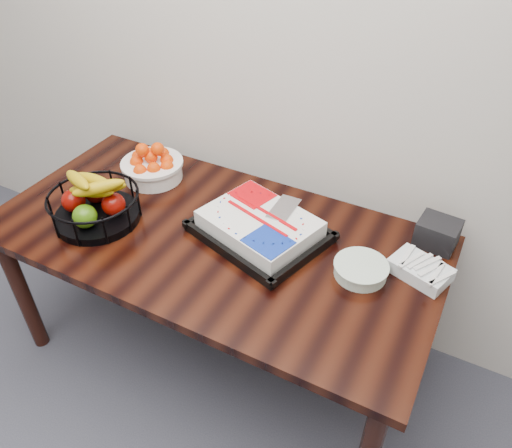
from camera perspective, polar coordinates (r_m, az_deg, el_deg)
The scene contains 7 objects.
table at distance 2.05m, azimuth -4.91°, elevation -2.91°, with size 1.80×0.90×0.75m.
cake_tray at distance 1.95m, azimuth 0.42°, elevation -0.31°, with size 0.57×0.50×0.10m.
tangerine_bowl at distance 2.32m, azimuth -11.80°, elevation 6.78°, with size 0.28×0.28×0.18m.
fruit_basket at distance 2.11m, azimuth -17.97°, elevation 2.20°, with size 0.37×0.37×0.19m.
plate_stack at distance 1.84m, azimuth 11.87°, elevation -5.12°, with size 0.20×0.20×0.05m.
fork_bag at distance 1.89m, azimuth 18.26°, elevation -4.93°, with size 0.24×0.19×0.06m.
napkin_box at distance 2.03m, azimuth 20.03°, elevation -0.98°, with size 0.15×0.13×0.11m, color black.
Camera 1 is at (0.87, 0.73, 2.02)m, focal length 35.00 mm.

